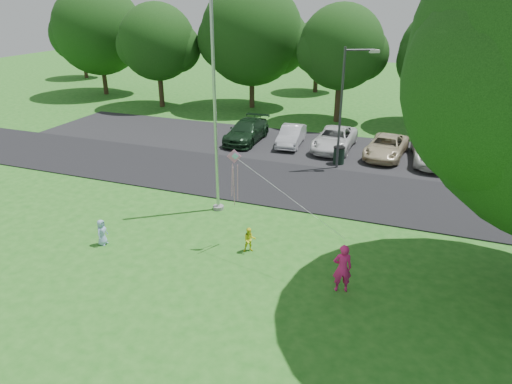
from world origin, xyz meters
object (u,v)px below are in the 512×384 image
(woman, at_px, (342,268))
(child_blue, at_px, (102,232))
(flagpole, at_px, (215,121))
(child_yellow, at_px, (250,240))
(kite, at_px, (237,170))
(street_lamp, at_px, (346,98))
(trash_can, at_px, (339,156))

(woman, bearing_deg, child_blue, -17.96)
(flagpole, height_order, child_yellow, flagpole)
(woman, bearing_deg, kite, -38.78)
(flagpole, height_order, street_lamp, flagpole)
(trash_can, xyz_separation_m, woman, (2.50, -12.34, 0.32))
(street_lamp, relative_size, child_yellow, 6.68)
(trash_can, distance_m, child_yellow, 11.12)
(street_lamp, bearing_deg, flagpole, -144.90)
(street_lamp, bearing_deg, woman, -104.09)
(child_yellow, xyz_separation_m, child_blue, (-5.65, -1.53, 0.03))
(child_blue, bearing_deg, street_lamp, -32.50)
(street_lamp, relative_size, woman, 3.85)
(street_lamp, distance_m, child_yellow, 11.14)
(street_lamp, distance_m, woman, 12.37)
(trash_can, height_order, child_blue, trash_can)
(street_lamp, height_order, child_yellow, street_lamp)
(woman, distance_m, kite, 5.19)
(child_blue, bearing_deg, child_yellow, -76.32)
(trash_can, relative_size, child_blue, 1.01)
(street_lamp, distance_m, child_blue, 14.42)
(woman, height_order, child_yellow, woman)
(child_blue, bearing_deg, flagpole, -33.98)
(woman, relative_size, child_yellow, 1.73)
(street_lamp, height_order, woman, street_lamp)
(child_blue, height_order, kite, kite)
(flagpole, distance_m, woman, 8.50)
(child_yellow, relative_size, kite, 0.21)
(woman, relative_size, kite, 0.37)
(child_blue, bearing_deg, woman, -90.06)
(flagpole, xyz_separation_m, trash_can, (4.02, 8.00, -3.62))
(street_lamp, height_order, child_blue, street_lamp)
(child_yellow, relative_size, child_blue, 0.94)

